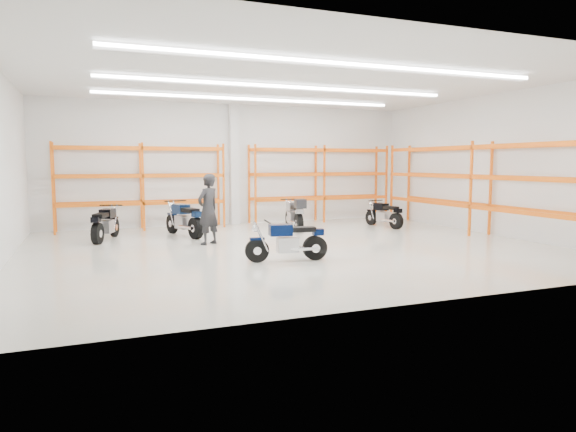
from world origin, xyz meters
name	(u,v)px	position (x,y,z in m)	size (l,w,h in m)	color
ground	(292,247)	(0.00, 0.00, 0.00)	(14.00, 14.00, 0.00)	beige
room_shell	(292,127)	(0.00, 0.03, 3.28)	(14.02, 12.02, 4.51)	silver
motorcycle_main	(290,242)	(-0.76, -1.80, 0.46)	(1.98, 0.69, 0.97)	black
motorcycle_back_a	(105,225)	(-4.73, 3.15, 0.48)	(0.99, 2.02, 1.03)	black
motorcycle_back_b	(185,220)	(-2.35, 3.20, 0.52)	(0.94, 2.21, 1.11)	black
motorcycle_back_c	(295,215)	(1.45, 3.33, 0.54)	(0.76, 2.20, 1.13)	black
motorcycle_back_d	(385,215)	(4.77, 2.86, 0.45)	(0.64, 1.94, 0.95)	black
standing_man	(208,209)	(-2.01, 1.38, 1.00)	(0.73, 0.48, 2.01)	black
structural_column	(234,165)	(0.00, 5.82, 2.25)	(0.32, 0.32, 4.50)	white
pallet_racking_back_left	(142,178)	(-3.40, 5.48, 1.79)	(5.67, 0.87, 3.00)	#FF591A
pallet_racking_back_right	(320,176)	(3.40, 5.48, 1.79)	(5.67, 0.87, 3.00)	#FF591A
pallet_racking_side	(481,179)	(6.48, 0.00, 1.81)	(0.87, 9.07, 3.00)	#FF591A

